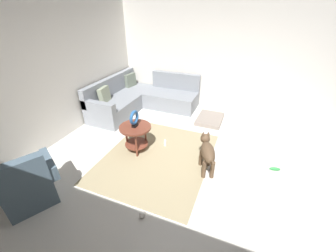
{
  "coord_description": "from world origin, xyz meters",
  "views": [
    {
      "loc": [
        -2.68,
        -0.65,
        2.5
      ],
      "look_at": [
        0.45,
        0.6,
        0.55
      ],
      "focal_mm": 22.27,
      "sensor_mm": 36.0,
      "label": 1
    }
  ],
  "objects": [
    {
      "name": "torus_sculpture",
      "position": [
        0.22,
        1.18,
        0.71
      ],
      "size": [
        0.28,
        0.08,
        0.33
      ],
      "color": "black",
      "rests_on": "side_table"
    },
    {
      "name": "wall_right",
      "position": [
        2.94,
        0.0,
        1.35
      ],
      "size": [
        0.12,
        6.0,
        2.7
      ],
      "primitive_type": "cube",
      "color": "silver",
      "rests_on": "ground_plane"
    },
    {
      "name": "area_rug",
      "position": [
        0.15,
        0.7,
        0.01
      ],
      "size": [
        2.3,
        1.9,
        0.01
      ],
      "primitive_type": "cube",
      "color": "tan",
      "rests_on": "ground_plane"
    },
    {
      "name": "armchair",
      "position": [
        -1.47,
        1.95,
        0.32
      ],
      "size": [
        0.99,
        0.91,
        0.88
      ],
      "rotation": [
        0.0,
        0.0,
        -0.5
      ],
      "color": "#4C6070",
      "rests_on": "ground_plane"
    },
    {
      "name": "dog_toy_bone",
      "position": [
        0.59,
        -1.36,
        0.03
      ],
      "size": [
        0.1,
        0.19,
        0.06
      ],
      "primitive_type": "ellipsoid",
      "rotation": [
        0.0,
        0.0,
        1.8
      ],
      "color": "green",
      "rests_on": "ground_plane"
    },
    {
      "name": "dog_toy_ball",
      "position": [
        -1.1,
        0.35,
        0.04
      ],
      "size": [
        0.09,
        0.09,
        0.09
      ],
      "primitive_type": "sphere",
      "color": "silver",
      "rests_on": "ground_plane"
    },
    {
      "name": "side_table",
      "position": [
        0.22,
        1.18,
        0.42
      ],
      "size": [
        0.6,
        0.6,
        0.54
      ],
      "color": "brown",
      "rests_on": "ground_plane"
    },
    {
      "name": "ground_plane",
      "position": [
        0.0,
        0.0,
        -0.05
      ],
      "size": [
        6.0,
        6.0,
        0.1
      ],
      "primitive_type": "cube",
      "color": "silver"
    },
    {
      "name": "wall_back",
      "position": [
        0.0,
        2.94,
        1.35
      ],
      "size": [
        6.0,
        0.12,
        2.7
      ],
      "primitive_type": "cube",
      "color": "silver",
      "rests_on": "ground_plane"
    },
    {
      "name": "dog",
      "position": [
        0.17,
        -0.22,
        0.38
      ],
      "size": [
        0.8,
        0.4,
        0.63
      ],
      "rotation": [
        0.0,
        0.0,
        5.1
      ],
      "color": "brown",
      "rests_on": "ground_plane"
    },
    {
      "name": "sectional_couch",
      "position": [
        1.99,
        2.02,
        0.29
      ],
      "size": [
        2.2,
        2.25,
        0.88
      ],
      "color": "gray",
      "rests_on": "ground_plane"
    },
    {
      "name": "dog_bed_mat",
      "position": [
        1.98,
        0.08,
        0.04
      ],
      "size": [
        0.8,
        0.6,
        0.09
      ],
      "primitive_type": "cube",
      "color": "gray",
      "rests_on": "ground_plane"
    },
    {
      "name": "dog_toy_rope",
      "position": [
        0.62,
        0.73,
        0.03
      ],
      "size": [
        0.2,
        0.12,
        0.05
      ],
      "primitive_type": "cylinder",
      "rotation": [
        0.0,
        1.57,
        0.37
      ],
      "color": "silver",
      "rests_on": "ground_plane"
    }
  ]
}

